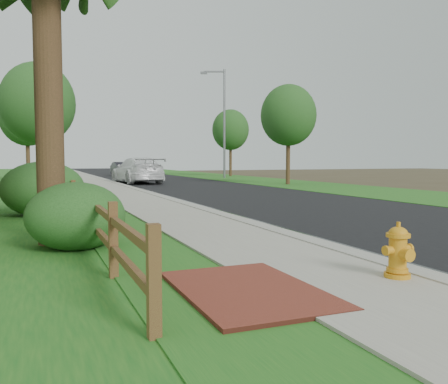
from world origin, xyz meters
name	(u,v)px	position (x,y,z in m)	size (l,w,h in m)	color
ground	(347,265)	(0.00, 0.00, 0.00)	(120.00, 120.00, 0.00)	#3D3521
road	(147,178)	(4.60, 35.00, 0.01)	(8.00, 90.00, 0.02)	black
curb	(98,178)	(0.40, 35.00, 0.06)	(0.40, 90.00, 0.12)	gray
wet_gutter	(103,179)	(0.75, 35.00, 0.02)	(0.50, 90.00, 0.00)	black
sidewalk	(82,178)	(-0.90, 35.00, 0.05)	(2.20, 90.00, 0.10)	gray
grass_strip	(58,179)	(-2.80, 35.00, 0.03)	(1.60, 90.00, 0.06)	#19581B
verge_far	(220,177)	(11.50, 35.00, 0.02)	(6.00, 90.00, 0.04)	#19581B
brick_patch	(248,292)	(-2.20, -1.00, 0.06)	(1.60, 2.40, 0.11)	maroon
ranch_fence	(77,201)	(-3.60, 6.40, 0.62)	(0.12, 16.92, 1.10)	#432116
fire_hydrant	(398,252)	(-0.10, -1.24, 0.44)	(0.48, 0.39, 0.75)	gold
white_suv	(137,170)	(2.00, 26.39, 0.90)	(2.45, 6.03, 1.75)	white
dark_car_mid	(138,169)	(4.31, 37.48, 0.77)	(1.78, 4.43, 1.51)	black
dark_car_far	(122,169)	(3.47, 41.26, 0.70)	(1.45, 4.15, 1.37)	black
streetlight	(222,117)	(10.57, 32.10, 5.30)	(2.07, 0.97, 9.36)	slate
shrub_b	(76,216)	(-3.90, 2.89, 0.63)	(1.80, 1.80, 1.26)	#1C4318
shrub_c	(56,187)	(-3.90, 11.82, 0.67)	(1.85, 1.85, 1.33)	#1C4318
shrub_d	(43,189)	(-4.37, 8.58, 0.81)	(2.37, 2.37, 1.61)	#1C4318
tree_near_left	(38,103)	(-4.37, 18.99, 4.41)	(3.62, 3.62, 6.41)	#332714
tree_near_right	(288,115)	(10.77, 20.98, 4.50)	(3.61, 3.61, 6.50)	#332714
tree_mid_left	(27,117)	(-5.01, 30.34, 4.67)	(3.78, 3.78, 6.76)	#332714
tree_mid_right	(231,130)	(13.00, 36.11, 4.47)	(3.55, 3.55, 6.43)	#332714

